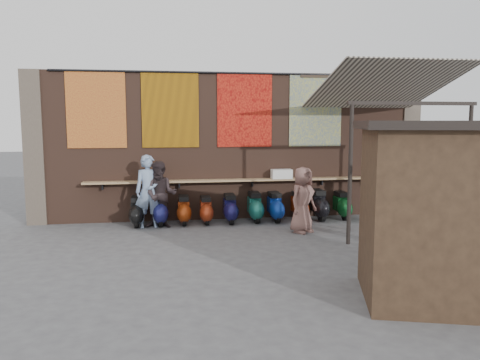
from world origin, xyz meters
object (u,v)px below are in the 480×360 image
at_px(scooter_stool_0, 137,211).
at_px(scooter_stool_7, 299,206).
at_px(scooter_stool_2, 184,210).
at_px(shopper_grey, 402,208).
at_px(scooter_stool_3, 206,210).
at_px(market_stall, 449,216).
at_px(shelf_box, 282,174).
at_px(shopper_tan, 303,200).
at_px(shopper_navy, 405,195).
at_px(diner_right, 161,195).
at_px(scooter_stool_6, 275,207).
at_px(scooter_stool_8, 318,205).
at_px(diner_left, 149,191).
at_px(scooter_stool_1, 161,210).
at_px(scooter_stool_9, 342,205).
at_px(scooter_stool_4, 230,209).
at_px(scooter_stool_5, 255,207).

xyz_separation_m(scooter_stool_0, scooter_stool_7, (4.34, 0.01, 0.01)).
bearing_deg(scooter_stool_2, shopper_grey, -34.16).
distance_m(scooter_stool_3, market_stall, 6.77).
height_order(shelf_box, shopper_tan, shopper_tan).
distance_m(scooter_stool_7, shopper_navy, 2.78).
bearing_deg(diner_right, scooter_stool_6, 14.41).
xyz_separation_m(scooter_stool_2, scooter_stool_8, (3.68, -0.02, 0.04)).
bearing_deg(shelf_box, diner_left, -171.67).
distance_m(scooter_stool_7, diner_left, 4.07).
height_order(scooter_stool_1, scooter_stool_9, scooter_stool_1).
height_order(scooter_stool_7, diner_right, diner_right).
xyz_separation_m(scooter_stool_4, scooter_stool_5, (0.68, 0.05, 0.02)).
relative_size(shopper_navy, shopper_grey, 1.02).
xyz_separation_m(scooter_stool_1, shopper_grey, (5.10, -3.05, 0.48)).
xyz_separation_m(scooter_stool_2, scooter_stool_7, (3.14, -0.00, 0.02)).
height_order(shopper_grey, market_stall, market_stall).
xyz_separation_m(shelf_box, shopper_tan, (0.11, -1.68, -0.45)).
height_order(scooter_stool_3, shopper_grey, shopper_grey).
xyz_separation_m(shelf_box, diner_left, (-3.59, -0.53, -0.32)).
bearing_deg(scooter_stool_5, shopper_tan, -57.04).
distance_m(scooter_stool_8, scooter_stool_9, 0.69).
xyz_separation_m(scooter_stool_8, diner_left, (-4.57, -0.21, 0.52)).
bearing_deg(shelf_box, scooter_stool_9, -9.84).
relative_size(scooter_stool_4, scooter_stool_6, 0.97).
distance_m(shelf_box, market_stall, 6.32).
bearing_deg(shopper_tan, scooter_stool_1, 124.08).
relative_size(diner_left, shopper_tan, 1.16).
bearing_deg(shopper_navy, scooter_stool_7, -63.33).
distance_m(shopper_tan, market_stall, 4.67).
bearing_deg(scooter_stool_9, scooter_stool_8, -177.75).
distance_m(diner_left, diner_right, 0.32).
distance_m(scooter_stool_0, shopper_grey, 6.49).
relative_size(diner_left, market_stall, 0.72).
distance_m(scooter_stool_4, scooter_stool_5, 0.69).
xyz_separation_m(scooter_stool_2, market_stall, (3.69, -5.95, 0.92)).
relative_size(diner_right, shopper_grey, 0.98).
distance_m(scooter_stool_1, market_stall, 7.38).
distance_m(scooter_stool_4, diner_right, 1.88).
height_order(scooter_stool_3, market_stall, market_stall).
xyz_separation_m(scooter_stool_8, market_stall, (0.01, -5.93, 0.87)).
xyz_separation_m(scooter_stool_0, scooter_stool_4, (2.43, -0.01, 0.00)).
relative_size(diner_right, shopper_navy, 0.96).
height_order(scooter_stool_1, scooter_stool_5, scooter_stool_5).
bearing_deg(diner_left, market_stall, -59.56).
bearing_deg(scooter_stool_6, shopper_navy, -27.99).
relative_size(scooter_stool_4, diner_left, 0.43).
height_order(scooter_stool_1, scooter_stool_2, scooter_stool_1).
xyz_separation_m(scooter_stool_1, scooter_stool_5, (2.51, 0.03, 0.01)).
distance_m(diner_left, market_stall, 7.33).
xyz_separation_m(shelf_box, scooter_stool_8, (0.97, -0.31, -0.84)).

